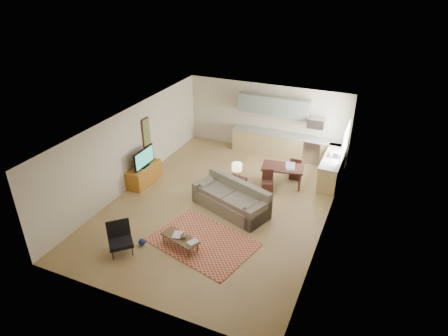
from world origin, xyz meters
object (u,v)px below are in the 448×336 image
at_px(armchair, 120,239).
at_px(tv_credenza, 144,174).
at_px(coffee_table, 180,242).
at_px(console_table, 237,187).
at_px(sofa, 231,198).
at_px(dining_table, 282,176).

bearing_deg(armchair, tv_credenza, 70.46).
xyz_separation_m(coffee_table, console_table, (0.40, 3.05, 0.17)).
height_order(sofa, armchair, sofa).
relative_size(coffee_table, tv_credenza, 0.79).
bearing_deg(coffee_table, tv_credenza, 154.78).
distance_m(armchair, console_table, 4.22).
height_order(tv_credenza, dining_table, dining_table).
xyz_separation_m(sofa, armchair, (-1.88, -3.00, -0.04)).
height_order(sofa, coffee_table, sofa).
xyz_separation_m(tv_credenza, console_table, (3.25, 0.47, 0.01)).
bearing_deg(tv_credenza, armchair, -65.95).
xyz_separation_m(console_table, dining_table, (1.16, 1.29, 0.02)).
bearing_deg(console_table, coffee_table, -91.92).
bearing_deg(armchair, sofa, 14.26).
relative_size(sofa, tv_credenza, 1.82).
bearing_deg(coffee_table, console_table, 99.41).
relative_size(sofa, coffee_table, 2.30).
bearing_deg(dining_table, armchair, -129.18).
distance_m(sofa, armchair, 3.54).
bearing_deg(coffee_table, armchair, -132.56).
distance_m(coffee_table, armchair, 1.57).
bearing_deg(dining_table, console_table, -141.52).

